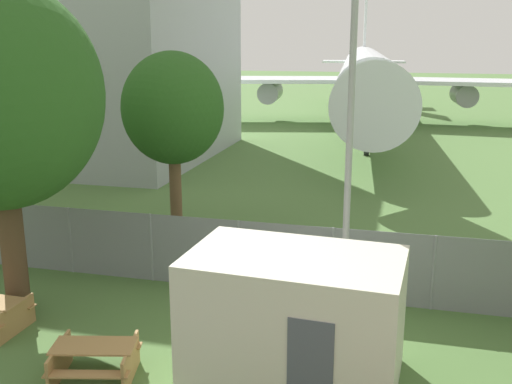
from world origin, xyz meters
The scene contains 6 objects.
perimeter_fence centered at (0.00, 9.68, 0.99)m, with size 56.07×0.07×1.98m.
airplane centered at (0.91, 42.61, 3.91)m, with size 37.26×45.42×11.57m.
portable_cabin centered at (2.27, 5.75, 1.31)m, with size 4.32×2.83×2.62m.
picnic_bench_open_grass centered at (-1.58, 4.66, 0.47)m, with size 1.93×1.74×0.76m.
tree_left_of_cabin centered at (-3.21, 13.24, 4.46)m, with size 3.34×3.34×6.33m.
light_mast centered at (2.96, 8.70, 5.27)m, with size 0.44×0.44×8.75m.
Camera 1 is at (4.23, -5.03, 6.71)m, focal length 42.00 mm.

